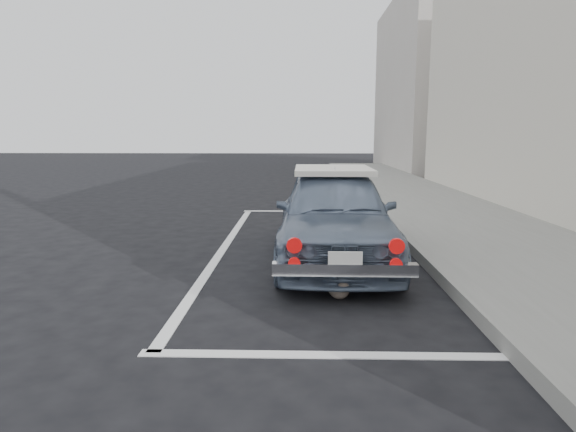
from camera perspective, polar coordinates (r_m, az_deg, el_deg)
name	(u,v)px	position (r m, az deg, el deg)	size (l,w,h in m)	color
ground	(273,329)	(4.30, -1.82, -13.23)	(80.00, 80.00, 0.00)	black
sidewalk	(535,263)	(6.84, 27.20, -4.94)	(2.80, 40.00, 0.15)	slate
building_far	(428,85)	(24.83, 16.23, 14.64)	(3.50, 10.00, 8.00)	#B3ABA2
pline_rear	(334,355)	(3.85, 5.50, -16.09)	(3.00, 0.12, 0.01)	silver
pline_front	(312,211)	(10.59, 2.87, 0.57)	(3.00, 0.12, 0.01)	silver
pline_side	(224,248)	(7.24, -7.62, -3.76)	(0.12, 7.00, 0.01)	silver
retro_coupe	(334,213)	(6.42, 5.46, 0.31)	(1.51, 3.71, 1.26)	slate
cat	(339,287)	(5.03, 6.07, -8.42)	(0.29, 0.48, 0.26)	#796A5C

